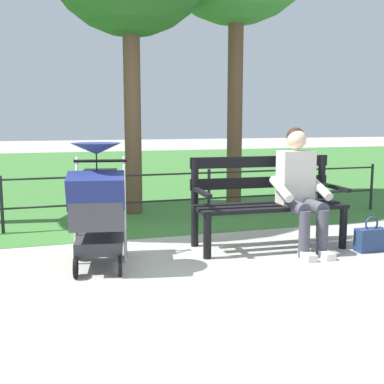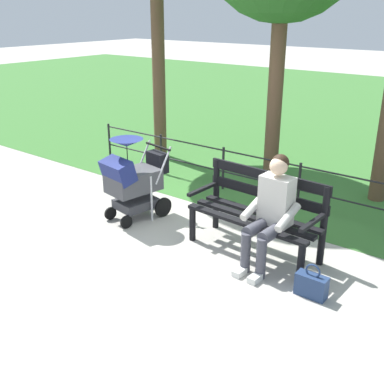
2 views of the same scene
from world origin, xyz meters
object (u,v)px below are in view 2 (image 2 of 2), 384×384
object	(u,v)px
stroller	(133,178)
person_on_bench	(271,209)
handbag	(311,285)
park_bench	(258,209)

from	to	relation	value
stroller	person_on_bench	bearing A→B (deg)	-179.26
person_on_bench	stroller	bearing A→B (deg)	0.74
stroller	handbag	distance (m)	2.80
park_bench	handbag	xyz separation A→B (m)	(-0.94, 0.53, -0.40)
park_bench	handbag	bearing A→B (deg)	150.58
person_on_bench	stroller	size ratio (longest dim) A/B	1.11
park_bench	person_on_bench	world-z (taller)	person_on_bench
park_bench	person_on_bench	xyz separation A→B (m)	(-0.28, 0.22, 0.15)
stroller	handbag	bearing A→B (deg)	174.12
park_bench	stroller	distance (m)	1.82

